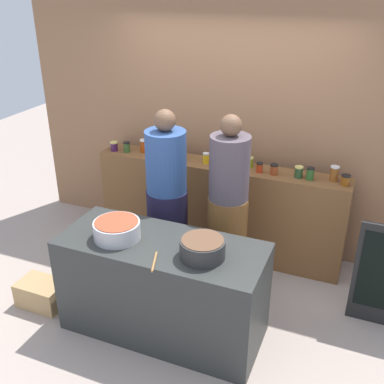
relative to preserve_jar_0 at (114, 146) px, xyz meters
The scene contains 26 objects.
ground 1.94m from the preserve_jar_0, 40.22° to the right, with size 12.00×12.00×0.00m, color #A9988C.
storefront_wall 1.36m from the preserve_jar_0, 18.57° to the left, with size 4.80×0.12×3.00m, color #986A49.
display_shelf 1.36m from the preserve_jar_0, ahead, with size 2.70×0.36×1.04m, color brown.
prep_table 1.93m from the preserve_jar_0, 47.47° to the right, with size 1.70×0.70×0.88m, color #2D302E.
preserve_jar_0 is the anchor object (origin of this frame).
preserve_jar_1 0.15m from the preserve_jar_0, ahead, with size 0.07×0.07×0.12m.
preserve_jar_2 0.34m from the preserve_jar_0, 16.08° to the left, with size 0.09×0.09×0.14m.
preserve_jar_3 0.58m from the preserve_jar_0, ahead, with size 0.08×0.08×0.13m.
preserve_jar_4 0.71m from the preserve_jar_0, ahead, with size 0.09×0.09×0.12m.
preserve_jar_5 0.82m from the preserve_jar_0, ahead, with size 0.07×0.07×0.14m.
preserve_jar_6 1.09m from the preserve_jar_0, ahead, with size 0.07×0.07×0.11m.
preserve_jar_7 1.26m from the preserve_jar_0, ahead, with size 0.09×0.09×0.14m.
preserve_jar_8 1.40m from the preserve_jar_0, ahead, with size 0.09×0.09×0.14m.
preserve_jar_9 1.54m from the preserve_jar_0, ahead, with size 0.08×0.08×0.11m.
preserve_jar_10 1.67m from the preserve_jar_0, ahead, with size 0.07×0.07×0.10m.
preserve_jar_11 1.81m from the preserve_jar_0, ahead, with size 0.08×0.08×0.11m.
preserve_jar_12 2.05m from the preserve_jar_0, ahead, with size 0.08×0.08×0.11m.
preserve_jar_13 2.16m from the preserve_jar_0, ahead, with size 0.08×0.08×0.13m.
preserve_jar_14 2.38m from the preserve_jar_0, ahead, with size 0.08×0.08×0.15m.
preserve_jar_15 2.49m from the preserve_jar_0, ahead, with size 0.08×0.08×0.10m.
cooking_pot_left 1.65m from the preserve_jar_0, 58.46° to the right, with size 0.38×0.38×0.15m.
cooking_pot_center 2.13m from the preserve_jar_0, 41.03° to the right, with size 0.35×0.35×0.15m.
wooden_spoon 2.08m from the preserve_jar_0, 51.04° to the right, with size 0.02×0.02×0.25m, color #9E703D.
cook_with_tongs 1.14m from the preserve_jar_0, 32.69° to the right, with size 0.40×0.40×1.76m.
cook_in_cap 1.64m from the preserve_jar_0, 19.41° to the right, with size 0.38×0.38×1.77m.
bread_crate 1.77m from the preserve_jar_0, 89.13° to the right, with size 0.43×0.29×0.24m, color tan.
Camera 1 is at (1.42, -3.11, 2.84)m, focal length 42.86 mm.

